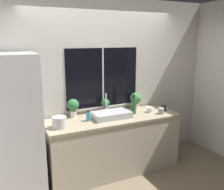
# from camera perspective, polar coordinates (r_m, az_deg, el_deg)

# --- Properties ---
(ground_plane) EXTENTS (14.00, 14.00, 0.00)m
(ground_plane) POSITION_cam_1_polar(r_m,az_deg,el_deg) (3.94, 2.47, -18.92)
(ground_plane) COLOR brown
(wall_back) EXTENTS (8.00, 0.09, 2.70)m
(wall_back) POSITION_cam_1_polar(r_m,az_deg,el_deg) (4.09, -2.29, 2.64)
(wall_back) COLOR #BCB7AD
(wall_back) RESTS_ON ground_plane
(wall_right) EXTENTS (0.06, 7.00, 2.70)m
(wall_right) POSITION_cam_1_polar(r_m,az_deg,el_deg) (5.77, 13.29, 5.31)
(wall_right) COLOR #BCB7AD
(wall_right) RESTS_ON ground_plane
(counter) EXTENTS (2.09, 0.70, 0.89)m
(counter) POSITION_cam_1_polar(r_m,az_deg,el_deg) (4.00, 0.20, -11.16)
(counter) COLOR #B2A893
(counter) RESTS_ON ground_plane
(refrigerator) EXTENTS (0.64, 0.68, 1.90)m
(refrigerator) POSITION_cam_1_polar(r_m,az_deg,el_deg) (3.46, -21.31, -7.04)
(refrigerator) COLOR #B7B7BC
(refrigerator) RESTS_ON ground_plane
(sink) EXTENTS (0.58, 0.39, 0.34)m
(sink) POSITION_cam_1_polar(r_m,az_deg,el_deg) (3.81, -0.18, -4.49)
(sink) COLOR #ADADB2
(sink) RESTS_ON counter
(potted_plant_left) EXTENTS (0.18, 0.18, 0.28)m
(potted_plant_left) POSITION_cam_1_polar(r_m,az_deg,el_deg) (3.84, -8.90, -2.52)
(potted_plant_left) COLOR silver
(potted_plant_left) RESTS_ON counter
(potted_plant_center) EXTENTS (0.14, 0.14, 0.23)m
(potted_plant_center) POSITION_cam_1_polar(r_m,az_deg,el_deg) (4.03, -1.54, -2.21)
(potted_plant_center) COLOR silver
(potted_plant_center) RESTS_ON counter
(potted_plant_right) EXTENTS (0.19, 0.19, 0.28)m
(potted_plant_right) POSITION_cam_1_polar(r_m,az_deg,el_deg) (4.28, 5.40, -0.95)
(potted_plant_right) COLOR silver
(potted_plant_right) RESTS_ON counter
(soap_bottle) EXTENTS (0.06, 0.06, 0.17)m
(soap_bottle) POSITION_cam_1_polar(r_m,az_deg,el_deg) (3.66, -5.45, -4.90)
(soap_bottle) COLOR teal
(soap_bottle) RESTS_ON counter
(bottle_tall) EXTENTS (0.08, 0.08, 0.32)m
(bottle_tall) POSITION_cam_1_polar(r_m,az_deg,el_deg) (3.99, 4.92, -2.42)
(bottle_tall) COLOR #235128
(bottle_tall) RESTS_ON counter
(mug_black) EXTENTS (0.08, 0.08, 0.10)m
(mug_black) POSITION_cam_1_polar(r_m,az_deg,el_deg) (4.26, 11.74, -2.83)
(mug_black) COLOR black
(mug_black) RESTS_ON counter
(mug_white) EXTENTS (0.10, 0.10, 0.08)m
(mug_white) POSITION_cam_1_polar(r_m,az_deg,el_deg) (4.12, 8.60, -3.37)
(mug_white) COLOR white
(mug_white) RESTS_ON counter
(mug_grey) EXTENTS (0.09, 0.09, 0.09)m
(mug_grey) POSITION_cam_1_polar(r_m,az_deg,el_deg) (4.07, 11.16, -3.59)
(mug_grey) COLOR gray
(mug_grey) RESTS_ON counter
(kettle) EXTENTS (0.19, 0.19, 0.17)m
(kettle) POSITION_cam_1_polar(r_m,az_deg,el_deg) (3.45, -11.95, -6.02)
(kettle) COLOR #B2B2B7
(kettle) RESTS_ON counter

